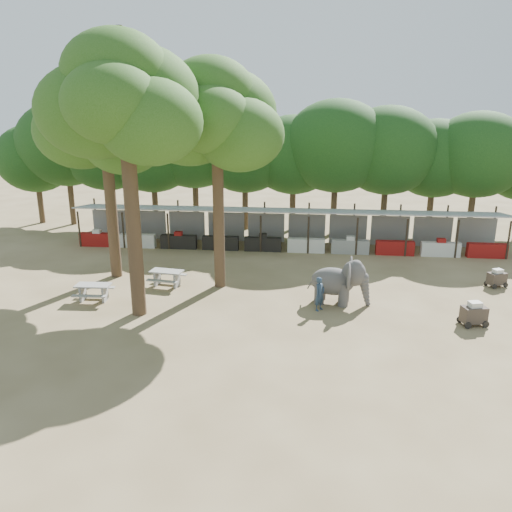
# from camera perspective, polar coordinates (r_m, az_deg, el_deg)

# --- Properties ---
(ground) EXTENTS (100.00, 100.00, 0.00)m
(ground) POSITION_cam_1_polar(r_m,az_deg,el_deg) (20.41, 1.31, -9.49)
(ground) COLOR brown
(ground) RESTS_ON ground
(vendor_stalls) EXTENTS (28.00, 2.99, 2.80)m
(vendor_stalls) POSITION_cam_1_polar(r_m,az_deg,el_deg) (33.07, 3.37, 2.94)
(vendor_stalls) COLOR gray
(vendor_stalls) RESTS_ON ground
(yard_tree_left) EXTENTS (7.10, 6.90, 11.02)m
(yard_tree_left) POSITION_cam_1_polar(r_m,az_deg,el_deg) (27.60, -17.07, 14.29)
(yard_tree_left) COLOR #332316
(yard_tree_left) RESTS_ON ground
(yard_tree_center) EXTENTS (7.10, 6.90, 12.04)m
(yard_tree_center) POSITION_cam_1_polar(r_m,az_deg,el_deg) (21.84, -14.98, 16.68)
(yard_tree_center) COLOR #332316
(yard_tree_center) RESTS_ON ground
(yard_tree_back) EXTENTS (7.10, 6.90, 11.36)m
(yard_tree_back) POSITION_cam_1_polar(r_m,az_deg,el_deg) (24.90, -4.77, 15.55)
(yard_tree_back) COLOR #332316
(yard_tree_back) RESTS_ON ground
(backdrop_trees) EXTENTS (46.46, 5.95, 8.33)m
(backdrop_trees) POSITION_cam_1_polar(r_m,az_deg,el_deg) (37.46, 3.89, 11.25)
(backdrop_trees) COLOR #332316
(backdrop_trees) RESTS_ON ground
(elephant) EXTENTS (2.94, 2.21, 2.21)m
(elephant) POSITION_cam_1_polar(r_m,az_deg,el_deg) (23.91, 9.55, -2.86)
(elephant) COLOR #3F3D3D
(elephant) RESTS_ON ground
(handler) EXTENTS (0.65, 0.69, 1.59)m
(handler) POSITION_cam_1_polar(r_m,az_deg,el_deg) (23.06, 7.29, -4.31)
(handler) COLOR #26384C
(handler) RESTS_ON ground
(picnic_table_near) EXTENTS (1.72, 1.56, 0.83)m
(picnic_table_near) POSITION_cam_1_polar(r_m,az_deg,el_deg) (25.32, -18.08, -3.72)
(picnic_table_near) COLOR gray
(picnic_table_near) RESTS_ON ground
(picnic_table_far) EXTENTS (1.88, 1.74, 0.84)m
(picnic_table_far) POSITION_cam_1_polar(r_m,az_deg,el_deg) (26.45, -10.15, -2.25)
(picnic_table_far) COLOR gray
(picnic_table_far) RESTS_ON ground
(cart_front) EXTENTS (1.25, 0.97, 1.08)m
(cart_front) POSITION_cam_1_polar(r_m,az_deg,el_deg) (23.35, 23.63, -6.07)
(cart_front) COLOR #312822
(cart_front) RESTS_ON ground
(cart_back) EXTENTS (1.16, 0.98, 0.96)m
(cart_back) POSITION_cam_1_polar(r_m,az_deg,el_deg) (28.82, 25.82, -2.28)
(cart_back) COLOR #312822
(cart_back) RESTS_ON ground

